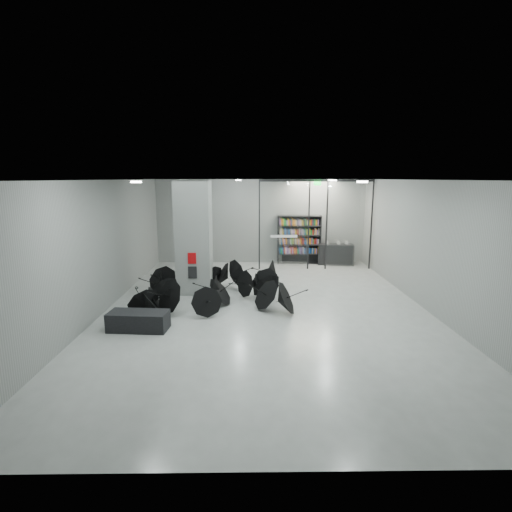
{
  "coord_description": "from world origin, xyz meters",
  "views": [
    {
      "loc": [
        -0.47,
        -11.78,
        4.05
      ],
      "look_at": [
        -0.3,
        1.5,
        1.4
      ],
      "focal_mm": 27.44,
      "sensor_mm": 36.0,
      "label": 1
    }
  ],
  "objects_px": {
    "bench": "(138,321)",
    "umbrella_cluster": "(219,292)",
    "shop_counter": "(336,254)",
    "column": "(194,237)",
    "bookshelf": "(299,240)"
  },
  "relations": [
    {
      "from": "column",
      "to": "shop_counter",
      "type": "xyz_separation_m",
      "value": [
        6.06,
        4.43,
        -1.51
      ]
    },
    {
      "from": "shop_counter",
      "to": "bench",
      "type": "bearing_deg",
      "value": -121.84
    },
    {
      "from": "bookshelf",
      "to": "umbrella_cluster",
      "type": "relative_size",
      "value": 0.43
    },
    {
      "from": "bench",
      "to": "bookshelf",
      "type": "relative_size",
      "value": 0.69
    },
    {
      "from": "shop_counter",
      "to": "bookshelf",
      "type": "bearing_deg",
      "value": 178.52
    },
    {
      "from": "column",
      "to": "bookshelf",
      "type": "height_order",
      "value": "column"
    },
    {
      "from": "column",
      "to": "bench",
      "type": "height_order",
      "value": "column"
    },
    {
      "from": "column",
      "to": "umbrella_cluster",
      "type": "bearing_deg",
      "value": -51.09
    },
    {
      "from": "column",
      "to": "bench",
      "type": "relative_size",
      "value": 2.52
    },
    {
      "from": "column",
      "to": "shop_counter",
      "type": "bearing_deg",
      "value": 36.16
    },
    {
      "from": "bench",
      "to": "bookshelf",
      "type": "bearing_deg",
      "value": 62.47
    },
    {
      "from": "column",
      "to": "shop_counter",
      "type": "height_order",
      "value": "column"
    },
    {
      "from": "bookshelf",
      "to": "umbrella_cluster",
      "type": "distance_m",
      "value": 6.89
    },
    {
      "from": "bench",
      "to": "umbrella_cluster",
      "type": "bearing_deg",
      "value": 56.66
    },
    {
      "from": "shop_counter",
      "to": "umbrella_cluster",
      "type": "height_order",
      "value": "umbrella_cluster"
    }
  ]
}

